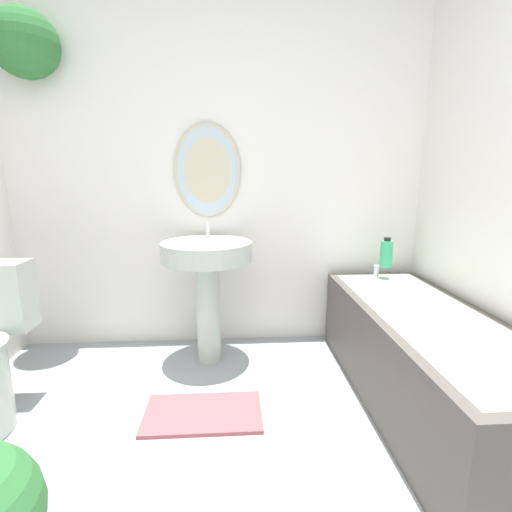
{
  "coord_description": "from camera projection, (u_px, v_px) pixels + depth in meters",
  "views": [
    {
      "loc": [
        0.08,
        -0.28,
        1.17
      ],
      "look_at": [
        0.19,
        1.4,
        0.8
      ],
      "focal_mm": 26.0,
      "sensor_mm": 36.0,
      "label": 1
    }
  ],
  "objects": [
    {
      "name": "bathtub",
      "position": [
        426.0,
        358.0,
        1.88
      ],
      "size": [
        0.61,
        1.62,
        0.57
      ],
      "color": "#4C4742",
      "rests_on": "ground_plane"
    },
    {
      "name": "pedestal_sink",
      "position": [
        207.0,
        270.0,
        2.27
      ],
      "size": [
        0.55,
        0.55,
        0.88
      ],
      "color": "#B2BCB2",
      "rests_on": "ground_plane"
    },
    {
      "name": "shampoo_bottle",
      "position": [
        386.0,
        253.0,
        2.45
      ],
      "size": [
        0.08,
        0.08,
        0.2
      ],
      "color": "#38B275",
      "rests_on": "bathtub"
    },
    {
      "name": "wall_back",
      "position": [
        198.0,
        157.0,
        2.44
      ],
      "size": [
        2.87,
        0.39,
        2.4
      ],
      "color": "silver",
      "rests_on": "ground_plane"
    },
    {
      "name": "bath_mat",
      "position": [
        203.0,
        413.0,
        1.84
      ],
      "size": [
        0.58,
        0.32,
        0.02
      ],
      "color": "#934C51",
      "rests_on": "ground_plane"
    }
  ]
}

